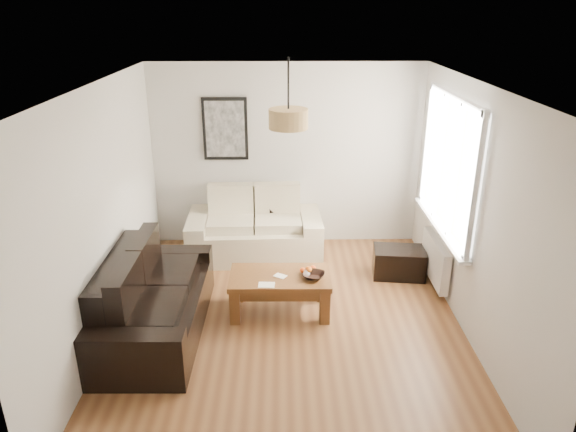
{
  "coord_description": "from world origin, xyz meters",
  "views": [
    {
      "loc": [
        -0.07,
        -4.98,
        3.3
      ],
      "look_at": [
        0.0,
        0.6,
        1.05
      ],
      "focal_mm": 32.79,
      "sensor_mm": 36.0,
      "label": 1
    }
  ],
  "objects_px": {
    "coffee_table": "(280,293)",
    "loveseat_cream": "(255,224)",
    "sofa_leather": "(154,296)",
    "ottoman": "(399,262)"
  },
  "relations": [
    {
      "from": "ottoman",
      "to": "loveseat_cream",
      "type": "bearing_deg",
      "value": 160.5
    },
    {
      "from": "coffee_table",
      "to": "loveseat_cream",
      "type": "bearing_deg",
      "value": 103.22
    },
    {
      "from": "loveseat_cream",
      "to": "sofa_leather",
      "type": "height_order",
      "value": "loveseat_cream"
    },
    {
      "from": "loveseat_cream",
      "to": "sofa_leather",
      "type": "distance_m",
      "value": 2.14
    },
    {
      "from": "sofa_leather",
      "to": "coffee_table",
      "type": "relative_size",
      "value": 1.76
    },
    {
      "from": "loveseat_cream",
      "to": "coffee_table",
      "type": "xyz_separation_m",
      "value": [
        0.36,
        -1.52,
        -0.22
      ]
    },
    {
      "from": "loveseat_cream",
      "to": "coffee_table",
      "type": "relative_size",
      "value": 1.62
    },
    {
      "from": "loveseat_cream",
      "to": "ottoman",
      "type": "relative_size",
      "value": 2.79
    },
    {
      "from": "coffee_table",
      "to": "ottoman",
      "type": "height_order",
      "value": "coffee_table"
    },
    {
      "from": "loveseat_cream",
      "to": "ottoman",
      "type": "bearing_deg",
      "value": -21.65
    }
  ]
}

